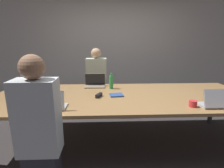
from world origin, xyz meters
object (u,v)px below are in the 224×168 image
object	(u,v)px
person_near_left	(39,130)
person_far_midleft	(97,84)
laptop_far_midleft	(95,83)
laptop_near_left	(51,104)
cup_near_right	(193,104)
laptop_near_right	(216,102)
bottle_far_midleft	(111,82)
cup_near_left	(31,104)
stapler	(99,95)

from	to	relation	value
person_near_left	person_far_midleft	bearing A→B (deg)	-104.02
laptop_far_midleft	laptop_near_left	xyz separation A→B (m)	(-0.46, -1.04, 0.00)
person_far_midleft	person_near_left	distance (m)	1.96
person_far_midleft	laptop_near_left	xyz separation A→B (m)	(-0.47, -1.50, 0.14)
person_near_left	cup_near_right	distance (m)	1.77
laptop_far_midleft	laptop_near_right	world-z (taller)	laptop_near_right
person_far_midleft	bottle_far_midleft	world-z (taller)	person_far_midleft
laptop_far_midleft	laptop_near_left	bearing A→B (deg)	-114.05
laptop_far_midleft	person_far_midleft	bearing A→B (deg)	89.19
laptop_far_midleft	person_far_midleft	distance (m)	0.48
bottle_far_midleft	laptop_near_right	xyz separation A→B (m)	(1.24, -0.90, -0.05)
cup_near_left	person_near_left	bearing A→B (deg)	-62.02
cup_near_left	laptop_near_right	distance (m)	2.26
bottle_far_midleft	laptop_near_left	distance (m)	1.16
laptop_far_midleft	bottle_far_midleft	world-z (taller)	bottle_far_midleft
stapler	laptop_near_left	bearing A→B (deg)	-117.03
laptop_far_midleft	cup_near_right	size ratio (longest dim) A/B	3.69
person_far_midleft	laptop_near_right	world-z (taller)	person_far_midleft
cup_near_right	stapler	world-z (taller)	cup_near_right
person_near_left	cup_near_left	xyz separation A→B (m)	(-0.27, 0.50, 0.09)
bottle_far_midleft	stapler	size ratio (longest dim) A/B	1.71
bottle_far_midleft	person_far_midleft	bearing A→B (deg)	114.10
person_far_midleft	laptop_near_right	bearing A→B (deg)	-44.85
cup_near_right	person_far_midleft	bearing A→B (deg)	130.00
laptop_far_midleft	person_near_left	xyz separation A→B (m)	(-0.47, -1.44, -0.11)
person_near_left	stapler	world-z (taller)	person_near_left
laptop_far_midleft	laptop_near_right	distance (m)	1.85
laptop_near_left	bottle_far_midleft	bearing A→B (deg)	-130.00
bottle_far_midleft	cup_near_left	distance (m)	1.29
person_far_midleft	bottle_far_midleft	size ratio (longest dim) A/B	5.22
person_far_midleft	stapler	world-z (taller)	person_far_midleft
person_far_midleft	bottle_far_midleft	xyz separation A→B (m)	(0.27, -0.61, 0.18)
stapler	person_far_midleft	bearing A→B (deg)	118.47
laptop_near_left	person_far_midleft	bearing A→B (deg)	-107.45
laptop_near_left	cup_near_right	xyz separation A→B (m)	(1.71, 0.01, -0.03)
bottle_far_midleft	person_near_left	bearing A→B (deg)	-120.10
laptop_far_midleft	cup_near_left	world-z (taller)	laptop_far_midleft
bottle_far_midleft	stapler	distance (m)	0.49
laptop_far_midleft	person_near_left	distance (m)	1.52
person_far_midleft	cup_near_right	world-z (taller)	person_far_midleft
laptop_near_right	laptop_near_left	bearing A→B (deg)	-0.30
person_far_midleft	person_near_left	size ratio (longest dim) A/B	0.98
stapler	laptop_far_midleft	bearing A→B (deg)	122.30
laptop_near_left	cup_near_right	bearing A→B (deg)	-179.51
person_far_midleft	laptop_near_left	bearing A→B (deg)	-107.45
person_far_midleft	laptop_near_left	world-z (taller)	person_far_midleft
cup_near_right	stapler	size ratio (longest dim) A/B	0.62
person_far_midleft	cup_near_right	bearing A→B (deg)	-50.00
laptop_far_midleft	laptop_near_left	distance (m)	1.14
person_near_left	laptop_near_right	size ratio (longest dim) A/B	4.03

